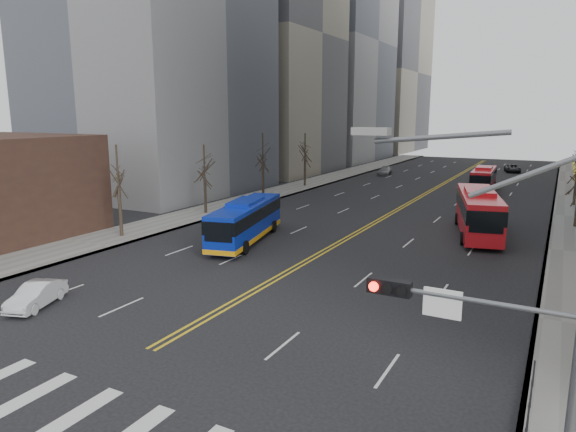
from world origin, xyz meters
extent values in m
plane|color=black|center=(0.00, 0.00, 0.00)|extent=(220.00, 220.00, 0.00)
cube|color=slate|center=(-16.50, 45.00, 0.07)|extent=(5.00, 130.00, 0.15)
cube|color=silver|center=(-1.18, 0.00, 0.01)|extent=(0.70, 4.00, 0.01)
cube|color=silver|center=(1.18, 0.00, 0.01)|extent=(0.70, 4.00, 0.01)
cube|color=gold|center=(-0.20, 55.00, 0.01)|extent=(0.15, 100.00, 0.01)
cube|color=gold|center=(0.20, 55.00, 0.01)|extent=(0.15, 100.00, 0.01)
cube|color=gray|center=(-31.00, 66.00, 22.00)|extent=(22.00, 22.00, 44.00)
cube|color=gray|center=(-30.00, 93.00, 24.00)|extent=(20.00, 26.00, 48.00)
cube|color=gray|center=(-29.00, 125.00, 20.00)|extent=(18.00, 30.00, 40.00)
cylinder|color=slate|center=(15.20, 2.00, 4.00)|extent=(0.24, 0.24, 8.00)
cylinder|color=slate|center=(12.95, 2.00, 5.50)|extent=(4.50, 0.12, 0.12)
cube|color=black|center=(11.00, 2.00, 5.50)|extent=(1.10, 0.28, 0.38)
cylinder|color=#FF190C|center=(10.65, 1.84, 5.50)|extent=(0.24, 0.08, 0.24)
cylinder|color=black|center=(11.00, 1.84, 5.50)|extent=(0.24, 0.08, 0.24)
cylinder|color=black|center=(11.35, 1.84, 5.50)|extent=(0.24, 0.08, 0.24)
cube|color=white|center=(12.30, 2.00, 5.30)|extent=(0.90, 0.06, 0.70)
cube|color=#999993|center=(10.40, 2.00, 9.30)|extent=(0.90, 0.35, 0.18)
cube|color=black|center=(14.30, 6.00, 1.15)|extent=(0.04, 6.00, 0.04)
cylinder|color=black|center=(14.30, 6.00, 0.65)|extent=(0.06, 0.06, 1.00)
cylinder|color=black|center=(14.30, 7.50, 0.65)|extent=(0.06, 0.06, 1.00)
cylinder|color=black|center=(14.30, 9.00, 0.65)|extent=(0.06, 0.06, 1.00)
cylinder|color=#2C241B|center=(-16.00, 19.00, 1.95)|extent=(0.28, 0.28, 3.90)
cylinder|color=#2C241B|center=(-16.00, 30.00, 1.80)|extent=(0.28, 0.28, 3.60)
cylinder|color=#2C241B|center=(-16.00, 41.00, 2.00)|extent=(0.28, 0.28, 4.00)
cylinder|color=#2C241B|center=(-16.00, 52.00, 1.90)|extent=(0.28, 0.28, 3.80)
cylinder|color=#2C241B|center=(16.00, 52.00, 1.88)|extent=(0.28, 0.28, 3.75)
cube|color=#0B27B2|center=(-6.51, 22.57, 1.65)|extent=(4.82, 11.33, 2.61)
cube|color=black|center=(-6.51, 22.57, 2.18)|extent=(4.88, 11.36, 0.95)
cube|color=#0B27B2|center=(-6.51, 22.57, 3.06)|extent=(2.70, 4.21, 0.40)
cube|color=#FEA70D|center=(-6.51, 22.57, 0.55)|extent=(4.88, 11.36, 0.35)
cylinder|color=black|center=(-6.81, 18.85, 0.50)|extent=(0.52, 1.04, 1.00)
cylinder|color=black|center=(-4.57, 19.39, 0.50)|extent=(0.52, 1.04, 1.00)
cylinder|color=black|center=(-8.46, 25.76, 0.50)|extent=(0.52, 1.04, 1.00)
cylinder|color=black|center=(-6.21, 26.29, 0.50)|extent=(0.52, 1.04, 1.00)
cube|color=red|center=(8.87, 33.34, 1.90)|extent=(5.34, 12.14, 3.09)
cube|color=black|center=(8.87, 33.34, 2.49)|extent=(5.40, 12.17, 1.10)
cube|color=red|center=(8.87, 33.34, 3.54)|extent=(3.05, 4.53, 0.40)
cylinder|color=black|center=(8.43, 29.34, 0.50)|extent=(0.52, 1.04, 1.00)
cylinder|color=black|center=(11.05, 29.96, 0.50)|extent=(0.52, 1.04, 1.00)
cylinder|color=black|center=(6.69, 36.71, 0.50)|extent=(0.52, 1.04, 1.00)
cylinder|color=black|center=(9.31, 37.33, 0.50)|extent=(0.52, 1.04, 1.00)
cube|color=red|center=(6.00, 58.05, 1.64)|extent=(2.77, 10.20, 2.59)
cube|color=black|center=(6.00, 58.05, 2.17)|extent=(2.83, 10.23, 0.94)
cube|color=red|center=(6.00, 58.05, 3.04)|extent=(2.00, 3.62, 0.40)
cylinder|color=black|center=(5.01, 54.76, 0.50)|extent=(0.35, 1.01, 1.00)
cylinder|color=black|center=(7.30, 54.87, 0.50)|extent=(0.35, 1.01, 1.00)
cylinder|color=black|center=(4.70, 61.22, 0.50)|extent=(0.35, 1.01, 1.00)
cylinder|color=black|center=(7.00, 61.33, 0.50)|extent=(0.35, 1.01, 1.00)
imported|color=silver|center=(-8.58, 6.00, 0.62)|extent=(2.52, 3.98, 1.24)
imported|color=black|center=(7.59, 46.17, 0.63)|extent=(2.74, 3.97, 1.26)
imported|color=gray|center=(-10.55, 70.06, 0.64)|extent=(2.41, 4.65, 1.29)
imported|color=black|center=(7.21, 84.08, 0.67)|extent=(3.15, 5.15, 1.33)
camera|label=1|loc=(14.49, -9.87, 9.72)|focal=32.00mm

